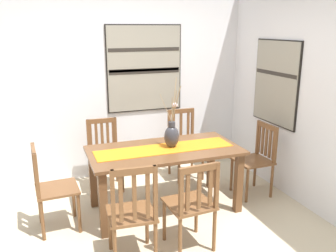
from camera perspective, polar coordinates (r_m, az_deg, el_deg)
The scene contains 14 objects.
ground_plane at distance 3.87m, azimuth -0.72°, elevation -17.28°, with size 6.40×6.40×0.03m, color beige.
wall_back at distance 5.10m, azimuth -7.74°, elevation 7.14°, with size 6.40×0.12×2.70m, color silver.
wall_side at distance 4.31m, azimuth 23.36°, elevation 4.49°, with size 0.12×6.40×2.70m, color silver.
dining_table at distance 4.11m, azimuth -0.56°, elevation -5.15°, with size 1.71×0.86×0.74m.
table_runner at distance 4.07m, azimuth -0.56°, elevation -3.60°, with size 1.57×0.36×0.01m, color orange.
centerpiece_vase at distance 4.07m, azimuth 0.61°, elevation -1.35°, with size 0.19×0.21×0.79m.
chair_0 at distance 4.80m, azimuth -10.05°, elevation -4.13°, with size 0.42×0.42×0.91m.
chair_1 at distance 3.45m, azimuth 3.78°, elevation -12.18°, with size 0.45×0.45×0.91m.
chair_2 at distance 5.09m, azimuth 2.61°, elevation -2.73°, with size 0.43×0.43×0.95m.
chair_3 at distance 3.95m, azimuth -18.00°, elevation -9.21°, with size 0.44×0.44×0.92m.
chair_4 at distance 4.68m, azimuth 13.88°, elevation -4.86°, with size 0.43×0.43×0.91m.
chair_5 at distance 3.28m, azimuth -5.68°, elevation -13.49°, with size 0.45×0.45×0.97m.
painting_on_back_wall at distance 5.10m, azimuth -3.75°, elevation 9.08°, with size 1.08×0.05×1.20m.
painting_on_side_wall at distance 4.83m, azimuth 16.75°, elevation 6.58°, with size 0.05×0.88×1.08m.
Camera 1 is at (-1.07, -3.07, 2.08)m, focal length 38.45 mm.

